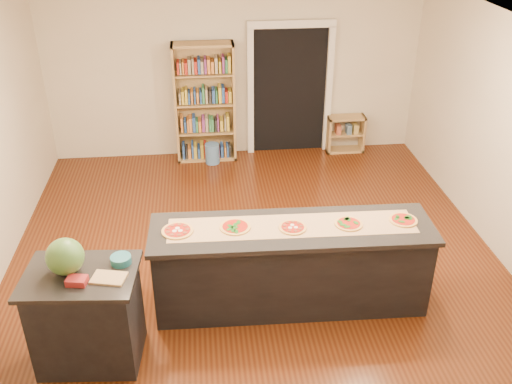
{
  "coord_description": "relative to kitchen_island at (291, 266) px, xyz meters",
  "views": [
    {
      "loc": [
        -0.59,
        -5.44,
        4.13
      ],
      "look_at": [
        0.0,
        0.2,
        1.0
      ],
      "focal_mm": 40.0,
      "sensor_mm": 36.0,
      "label": 1
    }
  ],
  "objects": [
    {
      "name": "room",
      "position": [
        -0.3,
        0.55,
        0.91
      ],
      "size": [
        6.0,
        7.0,
        2.8
      ],
      "color": "beige",
      "rests_on": "ground"
    },
    {
      "name": "doorway",
      "position": [
        0.6,
        4.01,
        0.71
      ],
      "size": [
        1.4,
        0.09,
        2.21
      ],
      "color": "black",
      "rests_on": "room"
    },
    {
      "name": "kitchen_island",
      "position": [
        0.0,
        0.0,
        0.0
      ],
      "size": [
        2.95,
        0.8,
        0.97
      ],
      "rotation": [
        0.0,
        0.0,
        -0.03
      ],
      "color": "black",
      "rests_on": "ground"
    },
    {
      "name": "side_counter",
      "position": [
        -2.04,
        -0.62,
        0.02
      ],
      "size": [
        1.02,
        0.75,
        1.01
      ],
      "rotation": [
        0.0,
        0.0,
        -0.09
      ],
      "color": "black",
      "rests_on": "ground"
    },
    {
      "name": "bookshelf",
      "position": [
        -0.8,
        3.82,
        0.48
      ],
      "size": [
        0.97,
        0.34,
        1.93
      ],
      "primitive_type": "cube",
      "color": "tan",
      "rests_on": "ground"
    },
    {
      "name": "low_shelf",
      "position": [
        1.56,
        3.86,
        -0.17
      ],
      "size": [
        0.63,
        0.27,
        0.63
      ],
      "primitive_type": "cube",
      "color": "tan",
      "rests_on": "ground"
    },
    {
      "name": "waste_bin",
      "position": [
        -0.72,
        3.62,
        -0.32
      ],
      "size": [
        0.23,
        0.23,
        0.34
      ],
      "primitive_type": "cylinder",
      "color": "#4C76A9",
      "rests_on": "ground"
    },
    {
      "name": "kraft_paper",
      "position": [
        0.0,
        0.03,
        0.49
      ],
      "size": [
        2.57,
        0.54,
        0.0
      ],
      "primitive_type": "cube",
      "rotation": [
        0.0,
        0.0,
        -0.03
      ],
      "color": "tan",
      "rests_on": "kitchen_island"
    },
    {
      "name": "watermelon",
      "position": [
        -2.15,
        -0.58,
        0.69
      ],
      "size": [
        0.34,
        0.34,
        0.34
      ],
      "primitive_type": "sphere",
      "color": "#144214",
      "rests_on": "side_counter"
    },
    {
      "name": "cutting_board",
      "position": [
        -1.77,
        -0.72,
        0.53
      ],
      "size": [
        0.34,
        0.26,
        0.02
      ],
      "primitive_type": "cube",
      "rotation": [
        0.0,
        0.0,
        -0.24
      ],
      "color": "tan",
      "rests_on": "side_counter"
    },
    {
      "name": "package_red",
      "position": [
        -2.04,
        -0.76,
        0.55
      ],
      "size": [
        0.19,
        0.15,
        0.06
      ],
      "primitive_type": "cube",
      "rotation": [
        0.0,
        0.0,
        -0.17
      ],
      "color": "maroon",
      "rests_on": "side_counter"
    },
    {
      "name": "package_teal",
      "position": [
        -1.68,
        -0.49,
        0.55
      ],
      "size": [
        0.19,
        0.19,
        0.07
      ],
      "primitive_type": "cylinder",
      "color": "#195966",
      "rests_on": "side_counter"
    },
    {
      "name": "pizza_a",
      "position": [
        -1.18,
        0.04,
        0.5
      ],
      "size": [
        0.33,
        0.33,
        0.02
      ],
      "color": "tan",
      "rests_on": "kitchen_island"
    },
    {
      "name": "pizza_b",
      "position": [
        -0.59,
        0.05,
        0.5
      ],
      "size": [
        0.31,
        0.31,
        0.02
      ],
      "color": "tan",
      "rests_on": "kitchen_island"
    },
    {
      "name": "pizza_c",
      "position": [
        -0.0,
        -0.02,
        0.5
      ],
      "size": [
        0.29,
        0.29,
        0.02
      ],
      "color": "tan",
      "rests_on": "kitchen_island"
    },
    {
      "name": "pizza_d",
      "position": [
        0.59,
        -0.01,
        0.5
      ],
      "size": [
        0.3,
        0.3,
        0.02
      ],
      "color": "tan",
      "rests_on": "kitchen_island"
    },
    {
      "name": "pizza_e",
      "position": [
        1.18,
        0.0,
        0.5
      ],
      "size": [
        0.28,
        0.28,
        0.02
      ],
      "color": "tan",
      "rests_on": "kitchen_island"
    }
  ]
}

